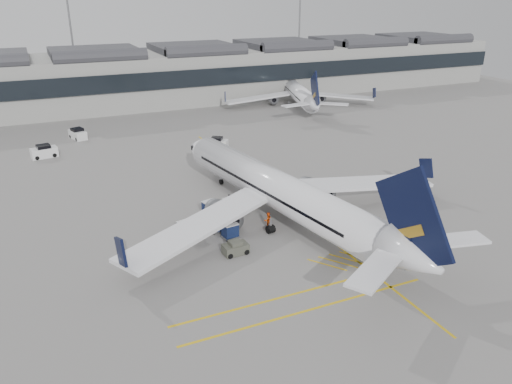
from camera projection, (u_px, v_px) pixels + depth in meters
name	position (u px, v px, depth m)	size (l,w,h in m)	color
ground	(229.00, 247.00, 49.72)	(220.00, 220.00, 0.00)	gray
terminal	(107.00, 78.00, 108.17)	(200.00, 20.45, 12.40)	#9E9E99
light_masts	(86.00, 33.00, 116.29)	(113.00, 0.60, 25.45)	slate
apron_markings	(275.00, 196.00, 61.98)	(0.25, 60.00, 0.01)	gold
airliner_main	(281.00, 192.00, 54.28)	(39.15, 43.08, 11.51)	white
airliner_far	(298.00, 92.00, 110.01)	(32.29, 35.79, 9.79)	white
belt_loader	(234.00, 204.00, 58.35)	(4.17, 1.57, 1.69)	#BCBAB2
baggage_cart_a	(211.00, 208.00, 56.15)	(2.03, 1.81, 1.82)	gray
baggage_cart_b	(230.00, 230.00, 51.23)	(1.74, 1.51, 1.65)	gray
baggage_cart_c	(186.00, 229.00, 51.44)	(1.88, 1.66, 1.71)	gray
baggage_cart_d	(219.00, 222.00, 52.67)	(1.96, 1.65, 1.97)	gray
ramp_agent_a	(225.00, 207.00, 56.57)	(0.69, 0.45, 1.89)	red
ramp_agent_b	(268.00, 220.00, 53.36)	(0.89, 0.69, 1.82)	#FF520D
pushback_tug	(235.00, 248.00, 48.23)	(2.50, 1.63, 1.36)	#4D4F43
safety_cone_nose	(224.00, 161.00, 74.18)	(0.35, 0.35, 0.48)	#F24C0A
safety_cone_engine	(325.00, 188.00, 63.88)	(0.41, 0.41, 0.56)	#F24C0A
service_van_left	(44.00, 152.00, 76.22)	(4.06, 2.51, 1.95)	white
service_van_mid	(78.00, 134.00, 85.73)	(2.87, 4.06, 1.89)	white
service_van_right	(217.00, 143.00, 80.74)	(3.88, 3.40, 1.80)	white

